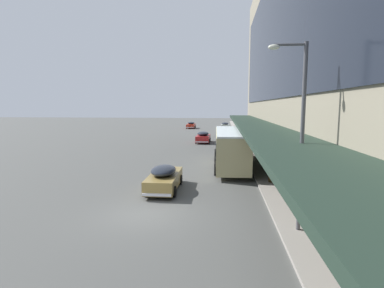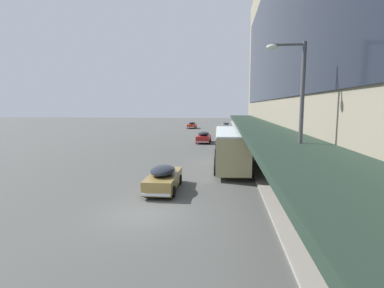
% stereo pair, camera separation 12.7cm
% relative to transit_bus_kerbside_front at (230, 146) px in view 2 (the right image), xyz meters
% --- Properties ---
extents(ground, '(240.00, 240.00, 0.00)m').
position_rel_transit_bus_kerbside_front_xyz_m(ground, '(-4.35, -11.93, -1.79)').
color(ground, '#50504D').
extents(transit_bus_kerbside_front, '(2.88, 11.17, 3.11)m').
position_rel_transit_bus_kerbside_front_xyz_m(transit_bus_kerbside_front, '(0.00, 0.00, 0.00)').
color(transit_bus_kerbside_front, tan).
rests_on(transit_bus_kerbside_front, ground).
extents(sedan_far_back, '(1.99, 4.36, 1.54)m').
position_rel_transit_bus_kerbside_front_xyz_m(sedan_far_back, '(-0.15, 43.19, -1.02)').
color(sedan_far_back, beige).
rests_on(sedan_far_back, ground).
extents(sedan_second_near, '(2.01, 4.56, 1.63)m').
position_rel_transit_bus_kerbside_front_xyz_m(sedan_second_near, '(-3.42, 16.73, -0.99)').
color(sedan_second_near, '#A81F20').
rests_on(sedan_second_near, ground).
extents(sedan_oncoming_rear, '(1.87, 4.77, 1.56)m').
position_rel_transit_bus_kerbside_front_xyz_m(sedan_oncoming_rear, '(-4.21, -7.72, -1.02)').
color(sedan_oncoming_rear, olive).
rests_on(sedan_oncoming_rear, ground).
extents(sedan_oncoming_front, '(1.97, 4.86, 1.54)m').
position_rel_transit_bus_kerbside_front_xyz_m(sedan_oncoming_front, '(-8.10, 44.51, -1.02)').
color(sedan_oncoming_front, '#AA2514').
rests_on(sedan_oncoming_front, ground).
extents(pedestrian_at_kerb, '(0.54, 0.42, 1.86)m').
position_rel_transit_bus_kerbside_front_xyz_m(pedestrian_at_kerb, '(2.51, -5.69, -0.61)').
color(pedestrian_at_kerb, '#2E2310').
rests_on(pedestrian_at_kerb, sidewalk_kerb).
extents(street_lamp, '(1.50, 0.28, 7.41)m').
position_rel_transit_bus_kerbside_front_xyz_m(street_lamp, '(2.28, -13.37, 2.64)').
color(street_lamp, '#4C4C51').
rests_on(street_lamp, sidewalk_kerb).
extents(fire_hydrant, '(0.20, 0.40, 0.70)m').
position_rel_transit_bus_kerbside_front_xyz_m(fire_hydrant, '(2.19, 5.81, -1.30)').
color(fire_hydrant, red).
rests_on(fire_hydrant, sidewalk_kerb).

